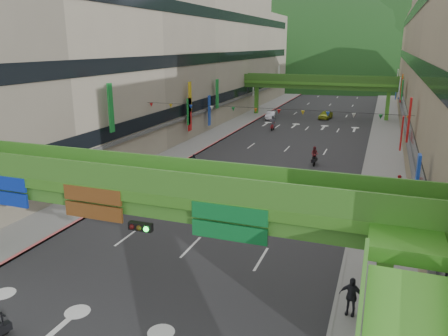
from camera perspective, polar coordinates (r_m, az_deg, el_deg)
road_slab at (r=62.42m, az=10.17°, el=4.48°), size 18.00×140.00×0.02m
sidewalk_left at (r=65.15m, az=0.58°, el=5.26°), size 4.00×140.00×0.15m
sidewalk_right at (r=61.55m, az=20.31°, el=3.63°), size 4.00×140.00×0.15m
curb_left at (r=64.55m, az=2.17°, el=5.16°), size 0.20×140.00×0.18m
curb_right at (r=61.55m, az=18.54°, el=3.81°), size 0.20×140.00×0.18m
building_row_left at (r=67.14m, az=-5.97°, el=13.56°), size 12.80×95.00×19.00m
overpass_near at (r=19.60m, az=-10.19°, el=-4.95°), size 28.00×12.27×7.10m
overpass_far at (r=76.36m, az=12.41°, el=10.50°), size 28.00×2.20×7.10m
hill_left at (r=172.66m, az=11.82°, el=11.54°), size 168.00×140.00×112.00m
hill_right at (r=191.30m, az=24.89°, el=10.83°), size 208.00×176.00×128.00m
bunting_string at (r=42.12m, az=5.66°, el=7.44°), size 26.00×0.36×0.47m
scooter_rider_mid at (r=45.94m, az=11.75°, el=1.59°), size 0.86×1.60×1.98m
scooter_rider_left at (r=41.87m, az=-3.94°, el=0.49°), size 1.00×1.60×2.01m
scooter_rider_far at (r=63.86m, az=6.39°, el=5.89°), size 0.90×1.60×2.18m
parked_scooter_row at (r=35.59m, az=16.48°, el=-3.77°), size 1.60×9.35×1.08m
car_silver at (r=73.14m, az=6.14°, el=6.83°), size 1.87×4.31×1.38m
car_yellow at (r=75.56m, az=13.14°, el=6.79°), size 2.24×4.25×1.38m
pedestrian_red at (r=38.70m, az=21.89°, el=-2.25°), size 0.83×0.67×1.62m
pedestrian_dark at (r=21.50m, az=16.23°, el=-16.11°), size 1.14×0.62×1.85m
pedestrian_blue at (r=36.21m, az=21.25°, el=-3.17°), size 0.88×0.57×1.89m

